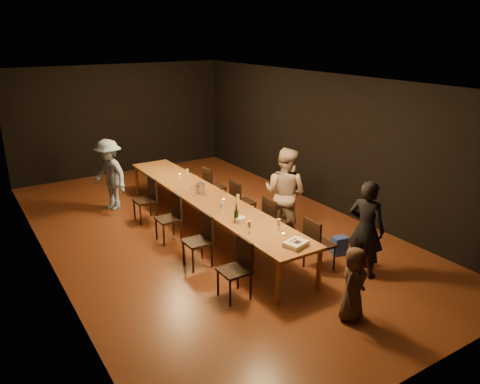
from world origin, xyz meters
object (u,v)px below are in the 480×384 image
chair_left_3 (145,200)px  champagne_bottle (236,214)px  ice_bucket (200,188)px  child (353,284)px  chair_right_3 (215,186)px  chair_left_2 (168,218)px  table (207,198)px  chair_right_1 (277,220)px  chair_left_1 (197,241)px  chair_right_2 (243,202)px  man_blue (110,175)px  woman_birthday (366,229)px  birthday_cake (296,244)px  woman_tan (285,193)px  plate_stack (240,220)px  chair_left_0 (234,270)px  chair_right_0 (320,244)px

chair_left_3 → champagne_bottle: 2.76m
ice_bucket → child: bearing=-86.1°
chair_right_3 → chair_left_2: bearing=-54.8°
table → chair_right_1: chair_right_1 is taller
chair_right_1 → chair_right_3: (0.00, 2.40, 0.00)m
chair_right_1 → chair_left_1: size_ratio=1.00×
chair_right_2 → man_blue: bearing=-137.3°
chair_right_3 → woman_birthday: size_ratio=0.56×
chair_left_2 → birthday_cake: size_ratio=2.32×
chair_left_2 → woman_tan: bearing=-117.3°
chair_left_1 → plate_stack: size_ratio=5.13×
woman_birthday → champagne_bottle: (-1.54, 1.50, 0.09)m
table → plate_stack: (-0.17, -1.49, 0.10)m
chair_left_0 → ice_bucket: ice_bucket is taller
chair_right_1 → chair_right_3: bearing=180.0°
chair_right_3 → chair_right_1: bearing=-0.0°
chair_right_2 → woman_birthday: (0.47, -2.95, 0.36)m
chair_right_2 → champagne_bottle: 1.86m
chair_left_2 → champagne_bottle: size_ratio=2.76×
chair_right_2 → ice_bucket: ice_bucket is taller
chair_right_3 → chair_left_2: same height
table → chair_right_1: bearing=-54.7°
child → chair_right_2: bearing=58.2°
woman_birthday → woman_tan: bearing=-16.2°
chair_right_0 → chair_right_2: bearing=180.0°
chair_right_0 → chair_left_3: (-1.70, 3.60, 0.00)m
chair_left_3 → woman_birthday: bearing=-152.4°
chair_left_1 → chair_left_3: (0.00, 2.40, 0.00)m
chair_left_2 → child: 3.91m
chair_right_0 → woman_birthday: 0.81m
woman_birthday → chair_right_2: bearing=-12.2°
chair_left_0 → chair_left_3: same height
chair_left_2 → woman_birthday: 3.68m
chair_right_1 → woman_birthday: size_ratio=0.56×
woman_birthday → chair_left_3: bearing=6.3°
woman_tan → plate_stack: bearing=84.2°
chair_left_0 → chair_left_3: bearing=0.0°
man_blue → child: bearing=-4.2°
chair_right_2 → chair_left_1: same height
chair_right_2 → woman_tan: size_ratio=0.52×
chair_left_0 → man_blue: (-0.39, 4.66, 0.34)m
birthday_cake → woman_birthday: bearing=-26.1°
chair_left_3 → child: child is taller
chair_right_3 → chair_left_0: size_ratio=1.00×
child → birthday_cake: bearing=77.6°
ice_bucket → chair_left_0: bearing=-107.4°
chair_left_1 → ice_bucket: 1.73m
chair_left_3 → ice_bucket: (0.84, -0.94, 0.39)m
chair_left_3 → chair_left_2: bearing=-180.0°
chair_right_0 → ice_bucket: 2.83m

